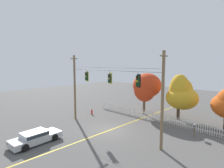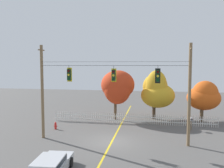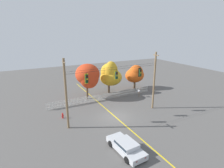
% 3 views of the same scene
% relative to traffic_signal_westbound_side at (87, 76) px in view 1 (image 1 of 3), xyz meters
% --- Properties ---
extents(ground, '(80.00, 80.00, 0.00)m').
position_rel_traffic_signal_westbound_side_xyz_m(ground, '(3.84, -0.01, -5.82)').
color(ground, '#565451').
extents(lane_centerline_stripe, '(0.16, 36.00, 0.01)m').
position_rel_traffic_signal_westbound_side_xyz_m(lane_centerline_stripe, '(3.84, -0.01, -5.82)').
color(lane_centerline_stripe, gold).
rests_on(lane_centerline_stripe, ground).
extents(signal_support_span, '(13.07, 1.10, 8.45)m').
position_rel_traffic_signal_westbound_side_xyz_m(signal_support_span, '(3.84, -0.01, -1.51)').
color(signal_support_span, brown).
rests_on(signal_support_span, ground).
extents(traffic_signal_westbound_side, '(0.43, 0.38, 1.43)m').
position_rel_traffic_signal_westbound_side_xyz_m(traffic_signal_westbound_side, '(0.00, 0.00, 0.00)').
color(traffic_signal_westbound_side, black).
extents(traffic_signal_northbound_primary, '(0.43, 0.38, 1.41)m').
position_rel_traffic_signal_westbound_side_xyz_m(traffic_signal_northbound_primary, '(3.99, -0.00, -0.02)').
color(traffic_signal_northbound_primary, black).
extents(traffic_signal_eastbound_side, '(0.43, 0.38, 1.47)m').
position_rel_traffic_signal_westbound_side_xyz_m(traffic_signal_eastbound_side, '(7.69, 0.00, -0.04)').
color(traffic_signal_eastbound_side, black).
extents(white_picket_fence, '(18.44, 0.06, 1.13)m').
position_rel_traffic_signal_westbound_side_xyz_m(white_picket_fence, '(5.04, 6.45, -5.25)').
color(white_picket_fence, silver).
rests_on(white_picket_fence, ground).
extents(autumn_maple_near_fence, '(4.07, 4.04, 6.01)m').
position_rel_traffic_signal_westbound_side_xyz_m(autumn_maple_near_fence, '(3.11, 8.23, -1.74)').
color(autumn_maple_near_fence, brown).
rests_on(autumn_maple_near_fence, ground).
extents(autumn_maple_mid, '(4.09, 3.79, 6.03)m').
position_rel_traffic_signal_westbound_side_xyz_m(autumn_maple_mid, '(7.78, 9.26, -2.37)').
color(autumn_maple_mid, '#473828').
rests_on(autumn_maple_mid, ground).
extents(parked_car, '(2.20, 4.68, 1.15)m').
position_rel_traffic_signal_westbound_side_xyz_m(parked_car, '(1.27, -7.03, -5.22)').
color(parked_car, '#B7BABF').
rests_on(parked_car, ground).
extents(fire_hydrant, '(0.38, 0.22, 0.76)m').
position_rel_traffic_signal_westbound_side_xyz_m(fire_hydrant, '(-2.61, 2.86, -5.45)').
color(fire_hydrant, red).
rests_on(fire_hydrant, ground).
extents(roadside_mailbox, '(0.25, 0.44, 1.30)m').
position_rel_traffic_signal_westbound_side_xyz_m(roadside_mailbox, '(11.23, 4.88, -4.77)').
color(roadside_mailbox, brown).
rests_on(roadside_mailbox, ground).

